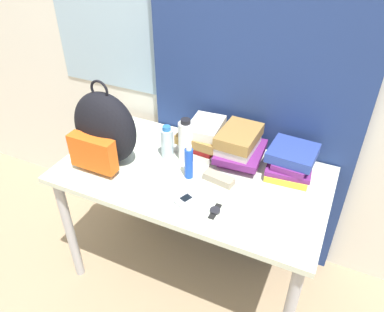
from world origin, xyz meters
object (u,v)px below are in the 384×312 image
at_px(backpack, 104,130).
at_px(sunglasses_case, 219,179).
at_px(water_bottle, 167,143).
at_px(book_stack_center, 239,146).
at_px(wristwatch, 215,211).
at_px(sports_bottle, 186,141).
at_px(book_stack_right, 291,161).
at_px(sunscreen_bottle, 188,162).
at_px(book_stack_left, 205,137).
at_px(cell_phone, 186,199).

xyz_separation_m(backpack, sunglasses_case, (0.58, 0.08, -0.16)).
bearing_deg(backpack, water_bottle, 31.98).
xyz_separation_m(book_stack_center, wristwatch, (0.04, -0.41, -0.08)).
xyz_separation_m(water_bottle, sports_bottle, (0.09, 0.02, 0.03)).
bearing_deg(book_stack_right, water_bottle, -167.51).
bearing_deg(sports_bottle, book_stack_right, 12.36).
distance_m(book_stack_right, wristwatch, 0.47).
distance_m(book_stack_right, sunglasses_case, 0.36).
height_order(book_stack_right, sunscreen_bottle, sunscreen_bottle).
distance_m(backpack, water_bottle, 0.32).
height_order(book_stack_left, sunscreen_bottle, sunscreen_bottle).
distance_m(sunscreen_bottle, cell_phone, 0.19).
bearing_deg(book_stack_center, backpack, -154.33).
relative_size(book_stack_left, sports_bottle, 1.10).
xyz_separation_m(book_stack_center, sunglasses_case, (-0.03, -0.21, -0.07)).
distance_m(cell_phone, wristwatch, 0.14).
bearing_deg(backpack, book_stack_center, 25.67).
height_order(sunscreen_bottle, wristwatch, sunscreen_bottle).
xyz_separation_m(book_stack_left, sunglasses_case, (0.16, -0.21, -0.07)).
distance_m(book_stack_center, sports_bottle, 0.27).
relative_size(sports_bottle, wristwatch, 2.32).
height_order(book_stack_right, wristwatch, book_stack_right).
bearing_deg(backpack, book_stack_left, 35.31).
distance_m(book_stack_left, book_stack_center, 0.19).
height_order(backpack, book_stack_center, backpack).
bearing_deg(sunglasses_case, backpack, -172.05).
bearing_deg(sports_bottle, sunglasses_case, -24.81).
distance_m(water_bottle, sports_bottle, 0.10).
relative_size(book_stack_center, book_stack_right, 1.10).
relative_size(backpack, sunglasses_case, 2.79).
height_order(cell_phone, wristwatch, cell_phone).
xyz_separation_m(cell_phone, wristwatch, (0.14, -0.01, -0.00)).
xyz_separation_m(book_stack_left, wristwatch, (0.23, -0.41, -0.08)).
xyz_separation_m(book_stack_left, sports_bottle, (-0.06, -0.11, 0.02)).
height_order(book_stack_right, water_bottle, water_bottle).
bearing_deg(backpack, wristwatch, -10.46).
relative_size(water_bottle, sunglasses_case, 1.16).
bearing_deg(backpack, book_stack_right, 18.88).
height_order(sunglasses_case, wristwatch, sunglasses_case).
bearing_deg(cell_phone, book_stack_right, 47.34).
relative_size(sunscreen_bottle, sunglasses_case, 1.15).
distance_m(book_stack_left, sunscreen_bottle, 0.24).
bearing_deg(cell_phone, sunscreen_bottle, 112.59).
height_order(backpack, book_stack_right, backpack).
distance_m(sports_bottle, sunglasses_case, 0.26).
height_order(book_stack_center, book_stack_right, book_stack_center).
distance_m(book_stack_left, sunglasses_case, 0.28).
relative_size(water_bottle, cell_phone, 1.57).
xyz_separation_m(book_stack_left, water_bottle, (-0.15, -0.13, -0.00)).
bearing_deg(wristwatch, cell_phone, 175.63).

